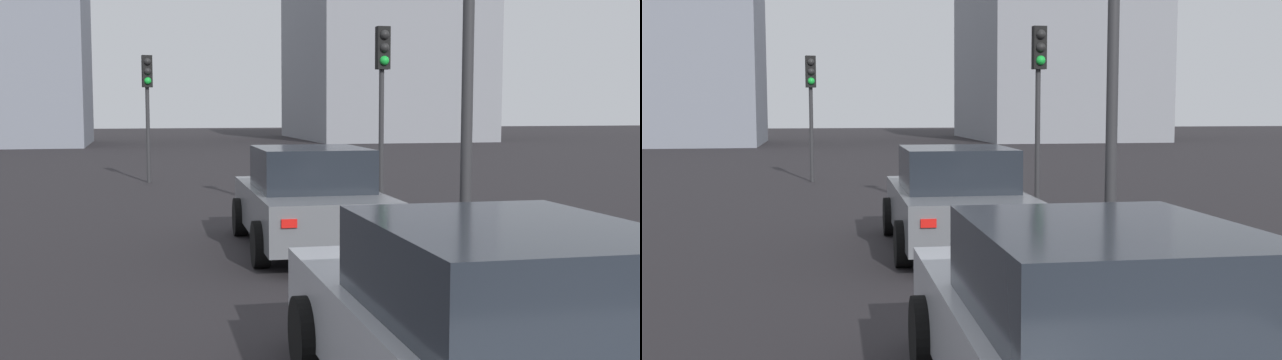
# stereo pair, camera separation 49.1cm
# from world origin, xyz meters

# --- Properties ---
(car_grey_lead) EXTENTS (4.39, 2.12, 1.56)m
(car_grey_lead) POSITION_xyz_m (10.38, -0.17, 0.75)
(car_grey_lead) COLOR slate
(car_grey_lead) RESTS_ON ground_plane
(car_silver_second) EXTENTS (4.76, 2.11, 1.46)m
(car_silver_second) POSITION_xyz_m (3.36, 0.16, 0.71)
(car_silver_second) COLOR #A8AAB2
(car_silver_second) RESTS_ON ground_plane
(traffic_light_near_left) EXTENTS (0.33, 0.30, 3.62)m
(traffic_light_near_left) POSITION_xyz_m (21.50, 2.05, 2.62)
(traffic_light_near_left) COLOR #2D2D30
(traffic_light_near_left) RESTS_ON ground_plane
(traffic_light_near_right) EXTENTS (0.32, 0.29, 3.87)m
(traffic_light_near_right) POSITION_xyz_m (14.74, -2.75, 2.79)
(traffic_light_near_right) COLOR #2D2D30
(traffic_light_near_right) RESTS_ON ground_plane
(building_facade_left) EXTENTS (14.44, 11.14, 10.78)m
(building_facade_left) POSITION_xyz_m (50.18, -14.00, 5.39)
(building_facade_left) COLOR gray
(building_facade_left) RESTS_ON ground_plane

